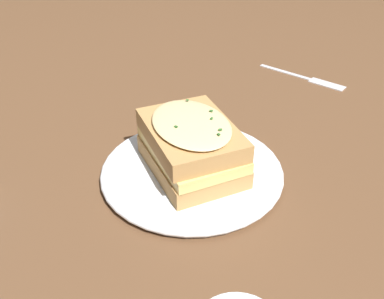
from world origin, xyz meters
TOP-DOWN VIEW (x-y plane):
  - ground_plane at (0.00, 0.00)m, footprint 2.40×2.40m
  - dinner_plate at (0.02, -0.01)m, footprint 0.25×0.25m
  - sandwich at (0.02, -0.01)m, footprint 0.16×0.18m
  - fork at (0.40, -0.01)m, footprint 0.02×0.18m

SIDE VIEW (x-z plane):
  - ground_plane at x=0.00m, z-range 0.00..0.00m
  - fork at x=0.40m, z-range 0.00..0.00m
  - dinner_plate at x=0.02m, z-range 0.00..0.02m
  - sandwich at x=0.02m, z-range 0.01..0.09m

